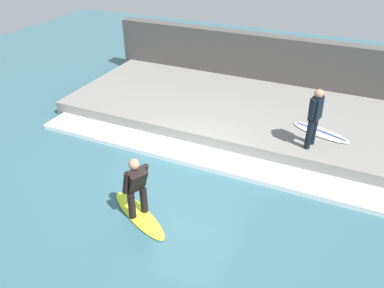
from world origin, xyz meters
The scene contains 8 objects.
ground_plane centered at (0.00, 0.00, 0.00)m, with size 28.00×28.00×0.00m, color #335B66.
concrete_ledge centered at (3.41, 0.00, 0.22)m, with size 4.40×10.18×0.43m, color slate.
back_wall centered at (5.86, 0.00, 0.99)m, with size 0.50×10.69×1.98m, color #474442.
wave_foam_crest centered at (0.76, 0.00, 0.07)m, with size 0.89×9.67×0.13m, color white.
surfboard_riding centered at (-1.75, 0.30, 0.03)m, with size 1.26×1.84×0.06m.
surfer_riding centered at (-1.75, 0.30, 0.83)m, with size 0.54×0.56×1.39m.
surfer_waiting_near centered at (1.87, -2.58, 1.31)m, with size 0.52×0.32×1.55m.
surfboard_waiting_near centered at (2.64, -2.76, 0.47)m, with size 1.00×1.68×0.07m.
Camera 1 is at (-6.72, -3.18, 5.52)m, focal length 35.00 mm.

